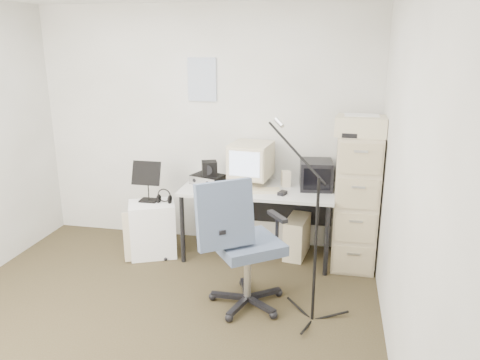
% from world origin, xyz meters
% --- Properties ---
extents(floor, '(3.60, 3.60, 0.01)m').
position_xyz_m(floor, '(0.00, 0.00, -0.01)').
color(floor, '#372D18').
rests_on(floor, ground).
extents(wall_back, '(3.60, 0.02, 2.50)m').
position_xyz_m(wall_back, '(0.00, 1.80, 1.25)').
color(wall_back, white).
rests_on(wall_back, ground).
extents(wall_right, '(0.02, 3.60, 2.50)m').
position_xyz_m(wall_right, '(1.80, 0.00, 1.25)').
color(wall_right, white).
rests_on(wall_right, ground).
extents(wall_calendar, '(0.30, 0.02, 0.44)m').
position_xyz_m(wall_calendar, '(-0.02, 1.79, 1.75)').
color(wall_calendar, white).
rests_on(wall_calendar, wall_back).
extents(filing_cabinet, '(0.40, 0.60, 1.30)m').
position_xyz_m(filing_cabinet, '(1.58, 1.48, 0.65)').
color(filing_cabinet, tan).
rests_on(filing_cabinet, floor).
extents(printer, '(0.48, 0.35, 0.18)m').
position_xyz_m(printer, '(1.58, 1.43, 1.39)').
color(printer, beige).
rests_on(printer, filing_cabinet).
extents(desk, '(1.50, 0.70, 0.73)m').
position_xyz_m(desk, '(0.63, 1.45, 0.36)').
color(desk, beige).
rests_on(desk, floor).
extents(crt_monitor, '(0.43, 0.45, 0.43)m').
position_xyz_m(crt_monitor, '(0.54, 1.55, 0.94)').
color(crt_monitor, beige).
rests_on(crt_monitor, desk).
extents(crt_tv, '(0.34, 0.36, 0.28)m').
position_xyz_m(crt_tv, '(1.19, 1.55, 0.87)').
color(crt_tv, black).
rests_on(crt_tv, desk).
extents(desk_speaker, '(0.11, 0.11, 0.16)m').
position_xyz_m(desk_speaker, '(0.89, 1.56, 0.81)').
color(desk_speaker, beige).
rests_on(desk_speaker, desk).
extents(keyboard, '(0.45, 0.24, 0.02)m').
position_xyz_m(keyboard, '(0.65, 1.32, 0.74)').
color(keyboard, beige).
rests_on(keyboard, desk).
extents(mouse, '(0.09, 0.12, 0.03)m').
position_xyz_m(mouse, '(0.89, 1.28, 0.75)').
color(mouse, black).
rests_on(mouse, desk).
extents(radio_receiver, '(0.37, 0.31, 0.09)m').
position_xyz_m(radio_receiver, '(0.10, 1.50, 0.77)').
color(radio_receiver, black).
rests_on(radio_receiver, desk).
extents(radio_speaker, '(0.19, 0.18, 0.15)m').
position_xyz_m(radio_speaker, '(0.13, 1.48, 0.89)').
color(radio_speaker, black).
rests_on(radio_speaker, radio_receiver).
extents(papers, '(0.25, 0.34, 0.02)m').
position_xyz_m(papers, '(0.30, 1.29, 0.74)').
color(papers, white).
rests_on(papers, desk).
extents(pc_tower, '(0.25, 0.46, 0.41)m').
position_xyz_m(pc_tower, '(1.03, 1.54, 0.20)').
color(pc_tower, beige).
rests_on(pc_tower, floor).
extents(office_chair, '(0.90, 0.90, 1.12)m').
position_xyz_m(office_chair, '(0.71, 0.50, 0.56)').
color(office_chair, '#4D5B78').
rests_on(office_chair, floor).
extents(side_cart, '(0.56, 0.51, 0.56)m').
position_xyz_m(side_cart, '(-0.43, 1.26, 0.28)').
color(side_cart, white).
rests_on(side_cart, floor).
extents(music_stand, '(0.31, 0.20, 0.43)m').
position_xyz_m(music_stand, '(-0.48, 1.32, 0.77)').
color(music_stand, black).
rests_on(music_stand, side_cart).
extents(headphones, '(0.19, 0.19, 0.03)m').
position_xyz_m(headphones, '(-0.30, 1.30, 0.61)').
color(headphones, black).
rests_on(headphones, side_cart).
extents(mic_stand, '(0.03, 0.03, 1.54)m').
position_xyz_m(mic_stand, '(1.25, 0.38, 0.77)').
color(mic_stand, black).
rests_on(mic_stand, floor).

